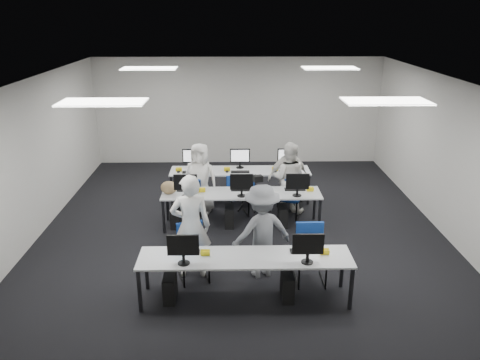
{
  "coord_description": "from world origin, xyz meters",
  "views": [
    {
      "loc": [
        -0.2,
        -8.56,
        4.21
      ],
      "look_at": [
        -0.03,
        0.21,
        1.0
      ],
      "focal_mm": 35.0,
      "sensor_mm": 36.0,
      "label": 1
    }
  ],
  "objects_px": {
    "student_1": "(288,178)",
    "desk_mid": "(241,195)",
    "chair_0": "(193,262)",
    "chair_4": "(291,205)",
    "chair_5": "(196,201)",
    "student_0": "(191,227)",
    "chair_2": "(192,202)",
    "desk_front": "(245,260)",
    "chair_7": "(289,200)",
    "student_2": "(200,179)",
    "chair_6": "(248,198)",
    "chair_1": "(310,264)",
    "photographer": "(262,231)",
    "chair_3": "(237,203)",
    "student_3": "(288,177)"
  },
  "relations": [
    {
      "from": "student_1",
      "to": "desk_mid",
      "type": "bearing_deg",
      "value": 46.95
    },
    {
      "from": "chair_0",
      "to": "chair_4",
      "type": "xyz_separation_m",
      "value": [
        1.91,
        2.43,
        -0.04
      ]
    },
    {
      "from": "desk_mid",
      "to": "chair_5",
      "type": "height_order",
      "value": "chair_5"
    },
    {
      "from": "student_0",
      "to": "chair_2",
      "type": "bearing_deg",
      "value": -88.73
    },
    {
      "from": "desk_front",
      "to": "chair_7",
      "type": "height_order",
      "value": "chair_7"
    },
    {
      "from": "chair_7",
      "to": "student_2",
      "type": "height_order",
      "value": "student_2"
    },
    {
      "from": "chair_6",
      "to": "student_0",
      "type": "distance_m",
      "value": 3.0
    },
    {
      "from": "chair_0",
      "to": "chair_7",
      "type": "distance_m",
      "value": 3.33
    },
    {
      "from": "chair_5",
      "to": "chair_1",
      "type": "bearing_deg",
      "value": -32.46
    },
    {
      "from": "chair_4",
      "to": "photographer",
      "type": "bearing_deg",
      "value": -86.47
    },
    {
      "from": "chair_4",
      "to": "chair_0",
      "type": "bearing_deg",
      "value": -106.16
    },
    {
      "from": "chair_3",
      "to": "photographer",
      "type": "bearing_deg",
      "value": -97.41
    },
    {
      "from": "chair_1",
      "to": "chair_2",
      "type": "height_order",
      "value": "chair_1"
    },
    {
      "from": "chair_0",
      "to": "chair_4",
      "type": "height_order",
      "value": "chair_0"
    },
    {
      "from": "chair_1",
      "to": "photographer",
      "type": "bearing_deg",
      "value": 164.2
    },
    {
      "from": "chair_7",
      "to": "chair_5",
      "type": "bearing_deg",
      "value": 164.86
    },
    {
      "from": "chair_7",
      "to": "student_1",
      "type": "bearing_deg",
      "value": -174.85
    },
    {
      "from": "chair_0",
      "to": "student_1",
      "type": "bearing_deg",
      "value": 38.37
    },
    {
      "from": "desk_mid",
      "to": "photographer",
      "type": "bearing_deg",
      "value": -81.43
    },
    {
      "from": "photographer",
      "to": "student_1",
      "type": "bearing_deg",
      "value": -125.47
    },
    {
      "from": "desk_mid",
      "to": "photographer",
      "type": "height_order",
      "value": "photographer"
    },
    {
      "from": "student_3",
      "to": "desk_mid",
      "type": "bearing_deg",
      "value": -159.04
    },
    {
      "from": "desk_mid",
      "to": "chair_3",
      "type": "height_order",
      "value": "chair_3"
    },
    {
      "from": "chair_3",
      "to": "student_1",
      "type": "height_order",
      "value": "student_1"
    },
    {
      "from": "chair_1",
      "to": "photographer",
      "type": "distance_m",
      "value": 0.96
    },
    {
      "from": "photographer",
      "to": "chair_2",
      "type": "bearing_deg",
      "value": -81.81
    },
    {
      "from": "student_1",
      "to": "student_3",
      "type": "relative_size",
      "value": 0.99
    },
    {
      "from": "chair_3",
      "to": "student_0",
      "type": "distance_m",
      "value": 2.67
    },
    {
      "from": "desk_front",
      "to": "chair_1",
      "type": "xyz_separation_m",
      "value": [
        1.07,
        0.49,
        -0.38
      ]
    },
    {
      "from": "chair_7",
      "to": "student_3",
      "type": "distance_m",
      "value": 0.53
    },
    {
      "from": "chair_3",
      "to": "student_2",
      "type": "distance_m",
      "value": 0.96
    },
    {
      "from": "chair_0",
      "to": "chair_3",
      "type": "relative_size",
      "value": 1.11
    },
    {
      "from": "desk_mid",
      "to": "chair_6",
      "type": "distance_m",
      "value": 0.97
    },
    {
      "from": "student_3",
      "to": "desk_front",
      "type": "bearing_deg",
      "value": -122.35
    },
    {
      "from": "student_0",
      "to": "student_1",
      "type": "relative_size",
      "value": 1.15
    },
    {
      "from": "chair_2",
      "to": "student_0",
      "type": "distance_m",
      "value": 2.64
    },
    {
      "from": "chair_2",
      "to": "chair_7",
      "type": "height_order",
      "value": "chair_2"
    },
    {
      "from": "desk_front",
      "to": "chair_4",
      "type": "relative_size",
      "value": 3.91
    },
    {
      "from": "chair_7",
      "to": "student_0",
      "type": "distance_m",
      "value": 3.32
    },
    {
      "from": "chair_0",
      "to": "student_0",
      "type": "bearing_deg",
      "value": 87.62
    },
    {
      "from": "photographer",
      "to": "chair_4",
      "type": "bearing_deg",
      "value": -128.11
    },
    {
      "from": "chair_2",
      "to": "desk_mid",
      "type": "bearing_deg",
      "value": -52.55
    },
    {
      "from": "chair_1",
      "to": "student_3",
      "type": "relative_size",
      "value": 0.61
    },
    {
      "from": "desk_mid",
      "to": "photographer",
      "type": "relative_size",
      "value": 1.99
    },
    {
      "from": "chair_0",
      "to": "chair_3",
      "type": "xyz_separation_m",
      "value": [
        0.77,
        2.57,
        -0.03
      ]
    },
    {
      "from": "chair_7",
      "to": "photographer",
      "type": "bearing_deg",
      "value": -122.07
    },
    {
      "from": "chair_6",
      "to": "student_2",
      "type": "bearing_deg",
      "value": -158.33
    },
    {
      "from": "chair_6",
      "to": "chair_7",
      "type": "distance_m",
      "value": 0.9
    },
    {
      "from": "student_2",
      "to": "photographer",
      "type": "relative_size",
      "value": 0.97
    },
    {
      "from": "student_3",
      "to": "chair_2",
      "type": "bearing_deg",
      "value": 166.93
    }
  ]
}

